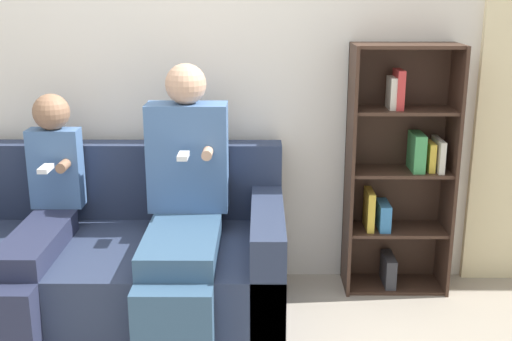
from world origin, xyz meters
TOP-DOWN VIEW (x-y plane):
  - back_wall at (0.00, 1.07)m, footprint 10.00×0.06m
  - couch at (-0.27, 0.57)m, footprint 1.83×0.94m
  - adult_seated at (0.16, 0.50)m, footprint 0.41×0.90m
  - child_seated at (-0.54, 0.46)m, footprint 0.27×0.93m
  - bookshelf at (1.29, 0.93)m, footprint 0.56×0.28m

SIDE VIEW (x-z plane):
  - couch at x=-0.27m, z-range -0.15..0.69m
  - child_seated at x=-0.54m, z-range 0.00..1.12m
  - adult_seated at x=0.16m, z-range 0.00..1.29m
  - bookshelf at x=1.29m, z-range -0.01..1.36m
  - back_wall at x=0.00m, z-range 0.00..2.55m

